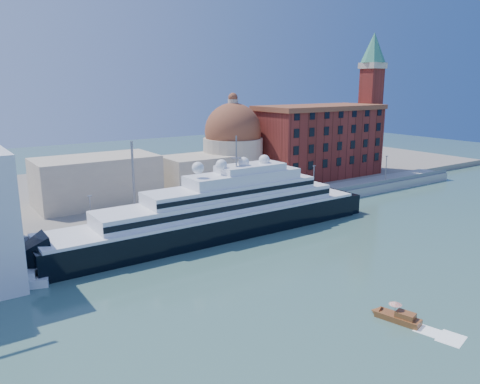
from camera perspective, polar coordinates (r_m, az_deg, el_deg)
ground at (r=87.72m, az=8.45°, el=-8.53°), size 400.00×400.00×0.00m
quay at (r=113.09m, az=-3.33°, el=-2.75°), size 180.00×10.00×2.50m
land at (r=148.72m, az=-11.58°, el=0.77°), size 260.00×72.00×2.00m
quay_fence at (r=108.91m, az=-2.11°, el=-2.35°), size 180.00×0.10×1.20m
superyacht at (r=98.97m, az=-4.26°, el=-3.26°), size 83.33×11.55×24.90m
service_barge at (r=85.06m, az=-26.05°, el=-9.95°), size 12.24×6.93×2.62m
water_taxi at (r=70.36m, az=18.83°, el=-14.20°), size 3.50×6.40×2.89m
warehouse at (r=156.22m, az=9.64°, el=6.20°), size 43.00×19.00×23.25m
campanile at (r=172.77m, az=15.68°, el=11.53°), size 8.40×8.40×47.00m
church at (r=134.25m, az=-6.34°, el=3.95°), size 66.00×18.00×25.50m
lamp_posts at (r=103.67m, az=-8.88°, el=0.54°), size 120.80×2.40×18.00m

